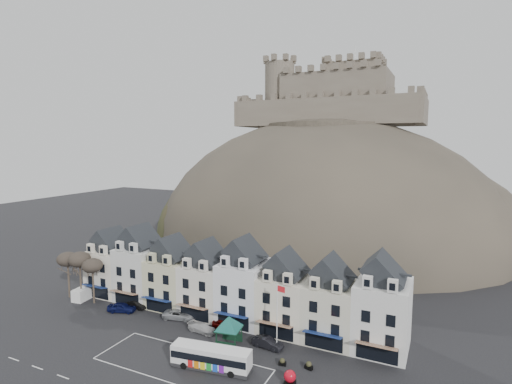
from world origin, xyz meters
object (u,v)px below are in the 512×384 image
car_maroon (224,324)px  car_silver (179,314)px  red_buoy (290,377)px  car_white (202,328)px  car_black (137,305)px  car_charcoal (267,343)px  bus (211,357)px  flagpole (278,312)px  car_navy (122,307)px  bus_shelter (229,323)px  white_van (85,293)px

car_maroon → car_silver: bearing=87.8°
red_buoy → car_white: bearing=158.2°
car_black → car_charcoal: 24.93m
bus → car_maroon: bus is taller
flagpole → car_maroon: bearing=166.2°
red_buoy → car_charcoal: red_buoy is taller
bus → car_navy: bus is taller
flagpole → car_maroon: size_ratio=2.52×
car_silver → bus_shelter: bearing=-123.6°
car_navy → car_maroon: 18.01m
bus_shelter → car_navy: bearing=166.2°
car_black → bus_shelter: bearing=-93.8°
car_navy → car_maroon: bearing=-102.2°
white_van → car_black: white_van is taller
bus → flagpole: 10.15m
white_van → car_white: white_van is taller
bus_shelter → car_white: 6.17m
red_buoy → car_charcoal: 8.54m
white_van → car_navy: bearing=-16.0°
bus → car_silver: bearing=132.6°
red_buoy → car_white: 17.26m
white_van → car_silver: size_ratio=0.96×
bus_shelter → white_van: 31.27m
white_van → car_white: bearing=-11.3°
car_navy → car_silver: (9.93, 1.95, -0.06)m
red_buoy → white_van: 42.44m
red_buoy → bus: bearing=-173.7°
bus_shelter → car_maroon: 5.74m
flagpole → car_black: 26.68m
car_charcoal → car_silver: bearing=88.0°
red_buoy → flagpole: flagpole is taller
bus → flagpole: flagpole is taller
red_buoy → white_van: size_ratio=0.36×
red_buoy → bus_shelter: bearing=155.5°
bus_shelter → car_maroon: bus_shelter is taller
white_van → car_silver: 19.96m
car_black → car_white: bearing=-92.0°
bus_shelter → car_silver: bus_shelter is taller
red_buoy → car_black: size_ratio=0.45×
car_maroon → car_charcoal: size_ratio=0.84×
white_van → car_black: bearing=-3.7°
flagpole → car_silver: bearing=173.4°
car_maroon → car_charcoal: 8.50m
red_buoy → car_maroon: size_ratio=0.47×
white_van → car_navy: (10.02, -1.52, -0.28)m
bus_shelter → flagpole: bearing=6.5°
red_buoy → car_navy: size_ratio=0.38×
bus_shelter → car_navy: 21.22m
car_black → bus: bearing=-108.0°
car_navy → car_silver: 10.12m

